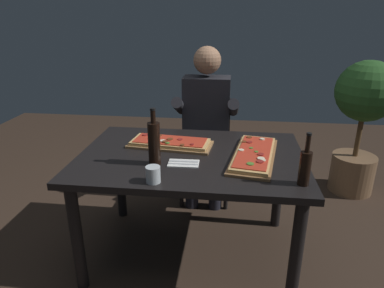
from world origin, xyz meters
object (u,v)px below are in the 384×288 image
at_px(wine_bottle_dark, 154,142).
at_px(oil_bottle_amber, 305,166).
at_px(dining_table, 191,168).
at_px(pizza_rectangular_front, 170,143).
at_px(pizza_rectangular_left, 254,154).
at_px(tumbler_near_camera, 153,175).
at_px(seated_diner, 206,120).
at_px(potted_plant_corner, 363,115).
at_px(diner_chair, 207,144).

distance_m(wine_bottle_dark, oil_bottle_amber, 0.83).
relative_size(dining_table, pizza_rectangular_front, 2.45).
height_order(pizza_rectangular_left, wine_bottle_dark, wine_bottle_dark).
bearing_deg(pizza_rectangular_left, wine_bottle_dark, -164.16).
height_order(pizza_rectangular_front, wine_bottle_dark, wine_bottle_dark).
xyz_separation_m(pizza_rectangular_front, pizza_rectangular_left, (0.54, -0.14, 0.00)).
relative_size(pizza_rectangular_left, wine_bottle_dark, 1.93).
relative_size(pizza_rectangular_front, oil_bottle_amber, 2.03).
distance_m(dining_table, tumbler_near_camera, 0.45).
xyz_separation_m(pizza_rectangular_left, seated_diner, (-0.35, 0.74, -0.02)).
bearing_deg(seated_diner, pizza_rectangular_front, -107.53).
xyz_separation_m(tumbler_near_camera, seated_diner, (0.19, 1.13, -0.04)).
relative_size(dining_table, potted_plant_corner, 1.16).
bearing_deg(diner_chair, tumbler_near_camera, -98.46).
distance_m(pizza_rectangular_front, potted_plant_corner, 1.80).
bearing_deg(pizza_rectangular_front, wine_bottle_dark, -97.04).
distance_m(tumbler_near_camera, potted_plant_corner, 2.11).
height_order(tumbler_near_camera, potted_plant_corner, potted_plant_corner).
height_order(dining_table, potted_plant_corner, potted_plant_corner).
xyz_separation_m(oil_bottle_amber, diner_chair, (-0.59, 1.19, -0.36)).
bearing_deg(potted_plant_corner, diner_chair, -171.29).
bearing_deg(seated_diner, potted_plant_corner, 13.62).
xyz_separation_m(dining_table, tumbler_near_camera, (-0.15, -0.40, 0.13)).
bearing_deg(potted_plant_corner, seated_diner, -166.38).
bearing_deg(pizza_rectangular_left, dining_table, 179.19).
bearing_deg(dining_table, tumbler_near_camera, -110.89).
distance_m(pizza_rectangular_left, potted_plant_corner, 1.46).
distance_m(wine_bottle_dark, potted_plant_corner, 2.00).
bearing_deg(seated_diner, tumbler_near_camera, -99.34).
height_order(dining_table, pizza_rectangular_front, pizza_rectangular_front).
bearing_deg(pizza_rectangular_left, potted_plant_corner, 47.10).
relative_size(pizza_rectangular_left, tumbler_near_camera, 7.42).
height_order(dining_table, wine_bottle_dark, wine_bottle_dark).
relative_size(tumbler_near_camera, potted_plant_corner, 0.07).
bearing_deg(dining_table, wine_bottle_dark, -138.56).
bearing_deg(tumbler_near_camera, pizza_rectangular_front, 90.49).
bearing_deg(oil_bottle_amber, dining_table, 151.98).
distance_m(dining_table, diner_chair, 0.87).
bearing_deg(dining_table, oil_bottle_amber, -28.02).
bearing_deg(tumbler_near_camera, dining_table, 69.11).
height_order(wine_bottle_dark, oil_bottle_amber, wine_bottle_dark).
height_order(pizza_rectangular_front, potted_plant_corner, potted_plant_corner).
height_order(dining_table, seated_diner, seated_diner).
bearing_deg(dining_table, pizza_rectangular_front, 139.84).
xyz_separation_m(pizza_rectangular_left, wine_bottle_dark, (-0.58, -0.16, 0.12)).
bearing_deg(pizza_rectangular_left, pizza_rectangular_front, 165.87).
height_order(pizza_rectangular_front, oil_bottle_amber, oil_bottle_amber).
xyz_separation_m(seated_diner, potted_plant_corner, (1.35, 0.33, -0.01)).
bearing_deg(seated_diner, wine_bottle_dark, -104.13).
distance_m(seated_diner, potted_plant_corner, 1.38).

